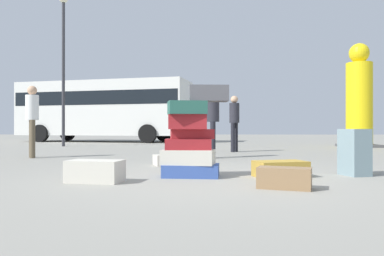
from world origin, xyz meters
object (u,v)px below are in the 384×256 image
(suitcase_tower, at_px, (192,139))
(suitcase_slate_foreground_near, at_px, (354,152))
(person_tourist_with_camera, at_px, (234,118))
(lamp_post, at_px, (63,46))
(suitcase_brown_upright_blue, at_px, (284,178))
(suitcase_cream_foreground_far, at_px, (95,171))
(person_passerby_in_red, at_px, (213,115))
(yellow_dummy_statue, at_px, (359,101))
(person_bearded_onlooker, at_px, (32,115))
(suitcase_tan_right_side, at_px, (280,169))
(parked_bus, at_px, (104,107))
(suitcase_cream_behind_tower, at_px, (173,160))

(suitcase_tower, relative_size, suitcase_slate_foreground_near, 1.89)
(person_tourist_with_camera, bearing_deg, lamp_post, -87.50)
(lamp_post, bearing_deg, suitcase_brown_upright_blue, -58.87)
(suitcase_cream_foreground_far, height_order, person_tourist_with_camera, person_tourist_with_camera)
(person_passerby_in_red, height_order, lamp_post, lamp_post)
(person_tourist_with_camera, relative_size, yellow_dummy_statue, 0.43)
(person_tourist_with_camera, bearing_deg, person_bearded_onlooker, -33.41)
(suitcase_slate_foreground_near, height_order, yellow_dummy_statue, yellow_dummy_statue)
(suitcase_tan_right_side, xyz_separation_m, suitcase_slate_foreground_near, (1.13, 0.19, 0.23))
(suitcase_cream_foreground_far, xyz_separation_m, suitcase_brown_upright_blue, (2.32, -0.49, -0.02))
(person_tourist_with_camera, bearing_deg, suitcase_cream_foreground_far, 10.46)
(suitcase_slate_foreground_near, bearing_deg, parked_bus, 101.58)
(yellow_dummy_statue, bearing_deg, person_bearded_onlooker, -151.51)
(suitcase_slate_foreground_near, relative_size, suitcase_brown_upright_blue, 1.14)
(suitcase_tan_right_side, height_order, suitcase_brown_upright_blue, suitcase_brown_upright_blue)
(suitcase_brown_upright_blue, distance_m, lamp_post, 12.72)
(suitcase_brown_upright_blue, height_order, lamp_post, lamp_post)
(person_bearded_onlooker, bearing_deg, suitcase_cream_foreground_far, 3.61)
(person_tourist_with_camera, bearing_deg, suitcase_tan_right_side, 31.94)
(suitcase_tower, relative_size, suitcase_cream_foreground_far, 1.87)
(suitcase_tower, xyz_separation_m, suitcase_brown_upright_blue, (1.09, -1.04, -0.42))
(suitcase_tan_right_side, xyz_separation_m, parked_bus, (-6.17, 14.57, 1.72))
(person_bearded_onlooker, relative_size, person_tourist_with_camera, 1.02)
(person_bearded_onlooker, height_order, person_passerby_in_red, person_bearded_onlooker)
(suitcase_slate_foreground_near, relative_size, suitcase_cream_foreground_far, 0.99)
(suitcase_cream_foreground_far, height_order, suitcase_brown_upright_blue, suitcase_cream_foreground_far)
(lamp_post, bearing_deg, person_passerby_in_red, -46.23)
(suitcase_slate_foreground_near, relative_size, suitcase_cream_behind_tower, 1.00)
(person_tourist_with_camera, distance_m, parked_bus, 10.65)
(person_tourist_with_camera, bearing_deg, suitcase_tower, 19.72)
(suitcase_tan_right_side, xyz_separation_m, suitcase_brown_upright_blue, (-0.18, -1.04, 0.01))
(suitcase_brown_upright_blue, bearing_deg, parked_bus, 130.43)
(suitcase_slate_foreground_near, bearing_deg, person_bearded_onlooker, 136.84)
(suitcase_slate_foreground_near, relative_size, yellow_dummy_statue, 0.18)
(parked_bus, height_order, lamp_post, lamp_post)
(suitcase_slate_foreground_near, xyz_separation_m, suitcase_cream_behind_tower, (-2.79, 1.55, -0.24))
(lamp_post, bearing_deg, suitcase_tan_right_side, -55.36)
(person_passerby_in_red, distance_m, lamp_post, 8.65)
(suitcase_cream_foreground_far, xyz_separation_m, yellow_dummy_statue, (7.42, 9.47, 1.59))
(suitcase_tower, relative_size, lamp_post, 0.22)
(suitcase_tower, distance_m, suitcase_slate_foreground_near, 2.41)
(suitcase_cream_foreground_far, height_order, parked_bus, parked_bus)
(suitcase_slate_foreground_near, bearing_deg, lamp_post, 114.32)
(yellow_dummy_statue, height_order, parked_bus, yellow_dummy_statue)
(suitcase_slate_foreground_near, distance_m, person_tourist_with_camera, 5.85)
(person_tourist_with_camera, xyz_separation_m, person_passerby_in_red, (-0.74, -2.41, 0.01))
(suitcase_slate_foreground_near, bearing_deg, suitcase_cream_behind_tower, 135.60)
(suitcase_tower, height_order, suitcase_cream_behind_tower, suitcase_tower)
(suitcase_tan_right_side, bearing_deg, suitcase_cream_foreground_far, 177.02)
(suitcase_slate_foreground_near, distance_m, suitcase_brown_upright_blue, 1.81)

